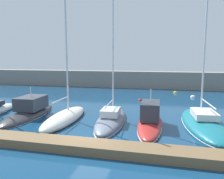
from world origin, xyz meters
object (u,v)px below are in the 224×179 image
object	(u,v)px
sailboat_ivory_third	(65,117)
mooring_buoy_yellow	(175,93)
motorboat_red_fifth	(150,120)
motorboat_charcoal_second	(29,112)
sailboat_slate_fourth	(111,119)
mooring_buoy_red	(140,101)
sailboat_teal_sixth	(203,123)
mooring_buoy_white	(193,97)

from	to	relation	value
sailboat_ivory_third	mooring_buoy_yellow	world-z (taller)	sailboat_ivory_third
motorboat_red_fifth	motorboat_charcoal_second	bearing A→B (deg)	86.80
sailboat_slate_fourth	mooring_buoy_red	xyz separation A→B (m)	(1.45, 10.80, -0.35)
sailboat_ivory_third	sailboat_teal_sixth	world-z (taller)	sailboat_teal_sixth
mooring_buoy_yellow	sailboat_teal_sixth	bearing A→B (deg)	-85.55
mooring_buoy_red	mooring_buoy_white	size ratio (longest dim) A/B	0.74
motorboat_charcoal_second	mooring_buoy_yellow	distance (m)	23.73
mooring_buoy_yellow	mooring_buoy_red	bearing A→B (deg)	-121.96
motorboat_red_fifth	sailboat_teal_sixth	distance (m)	4.52
motorboat_red_fifth	mooring_buoy_white	xyz separation A→B (m)	(5.29, 15.09, -0.54)
motorboat_red_fifth	sailboat_teal_sixth	xyz separation A→B (m)	(4.40, 0.99, -0.26)
sailboat_slate_fourth	mooring_buoy_red	world-z (taller)	sailboat_slate_fourth
sailboat_ivory_third	mooring_buoy_white	distance (m)	20.15
sailboat_slate_fourth	motorboat_red_fifth	bearing A→B (deg)	-96.07
sailboat_teal_sixth	mooring_buoy_red	world-z (taller)	sailboat_teal_sixth
sailboat_teal_sixth	mooring_buoy_red	size ratio (longest dim) A/B	34.87
sailboat_ivory_third	sailboat_slate_fourth	xyz separation A→B (m)	(4.23, 0.50, 0.02)
sailboat_ivory_third	mooring_buoy_yellow	xyz separation A→B (m)	(10.67, 19.30, -0.32)
motorboat_red_fifth	mooring_buoy_white	bearing A→B (deg)	-20.28
mooring_buoy_white	motorboat_red_fifth	bearing A→B (deg)	-109.32
mooring_buoy_red	mooring_buoy_white	bearing A→B (deg)	29.50
sailboat_slate_fourth	mooring_buoy_red	distance (m)	10.90
motorboat_red_fifth	sailboat_teal_sixth	world-z (taller)	sailboat_teal_sixth
sailboat_slate_fourth	mooring_buoy_yellow	world-z (taller)	sailboat_slate_fourth
sailboat_ivory_third	sailboat_teal_sixth	distance (m)	12.14
mooring_buoy_red	mooring_buoy_white	xyz separation A→B (m)	(7.28, 4.12, 0.00)
sailboat_slate_fourth	motorboat_charcoal_second	bearing A→B (deg)	84.73
motorboat_red_fifth	mooring_buoy_yellow	world-z (taller)	motorboat_red_fifth
sailboat_ivory_third	mooring_buoy_white	bearing A→B (deg)	-40.59
motorboat_charcoal_second	mooring_buoy_white	world-z (taller)	motorboat_charcoal_second
motorboat_red_fifth	mooring_buoy_red	distance (m)	11.16
mooring_buoy_yellow	sailboat_slate_fourth	bearing A→B (deg)	-108.91
motorboat_red_fifth	mooring_buoy_red	xyz separation A→B (m)	(-1.99, 10.97, -0.54)
motorboat_charcoal_second	sailboat_slate_fourth	bearing A→B (deg)	-94.78
sailboat_slate_fourth	sailboat_ivory_third	bearing A→B (deg)	93.46
mooring_buoy_yellow	mooring_buoy_white	size ratio (longest dim) A/B	0.85
motorboat_charcoal_second	sailboat_slate_fourth	distance (m)	8.41
sailboat_ivory_third	sailboat_slate_fourth	distance (m)	4.26
sailboat_ivory_third	mooring_buoy_yellow	distance (m)	22.06
mooring_buoy_yellow	mooring_buoy_white	world-z (taller)	mooring_buoy_white
sailboat_ivory_third	mooring_buoy_white	size ratio (longest dim) A/B	18.24
sailboat_slate_fourth	sailboat_teal_sixth	distance (m)	7.88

